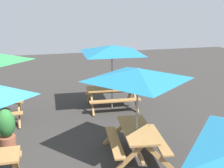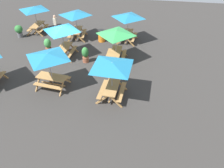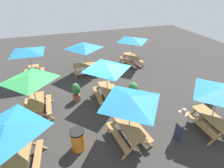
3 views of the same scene
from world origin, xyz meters
The scene contains 14 objects.
ground_plane centered at (0.00, 0.00, 0.00)m, with size 31.58×31.58×0.00m, color #33302D.
picnic_table_0 centered at (-0.26, 3.58, 1.99)m, with size 2.00×2.00×2.34m.
picnic_table_1 centered at (-3.52, 4.04, 1.99)m, with size 2.17×2.17×2.34m.
picnic_table_2 centered at (3.74, 3.98, 1.99)m, with size 2.82×2.82×2.34m.
picnic_table_3 centered at (3.91, -3.57, 1.99)m, with size 2.12×2.12×2.34m.
picnic_table_4 centered at (-4.00, -4.03, 1.99)m, with size 2.02×2.02×2.34m.
picnic_table_5 centered at (-3.41, -0.22, 1.99)m, with size 2.24×2.24×2.34m.
picnic_table_6 centered at (-0.26, -0.21, 1.99)m, with size 2.03×2.03×2.34m.
picnic_table_7 centered at (3.42, 0.33, 1.99)m, with size 2.22×2.22×2.34m.
trash_bin_orange centered at (-3.18, 1.94, 0.49)m, with size 0.59×0.59×0.98m.
potted_plant_0 centered at (0.26, 1.49, 0.59)m, with size 0.48×0.48×1.14m.
potted_plant_1 centered at (-0.65, -1.65, 0.60)m, with size 0.53×0.53×1.12m.
potted_plant_2 centered at (-2.82, -5.17, 0.61)m, with size 0.65×0.65×1.05m.
person_standing centered at (-4.02, -2.31, 0.89)m, with size 0.37×0.24×1.67m.
Camera 3 is at (-8.31, 2.17, 6.09)m, focal length 28.00 mm.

